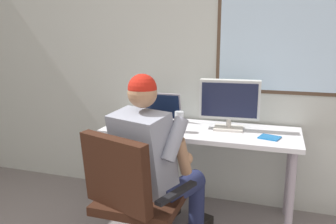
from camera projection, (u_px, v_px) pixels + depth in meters
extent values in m
cube|color=#B7BDB6|center=(207.00, 49.00, 2.94)|extent=(5.59, 0.06, 2.75)
cube|color=#4C3828|center=(284.00, 31.00, 2.68)|extent=(1.06, 0.01, 1.02)
cube|color=silver|center=(284.00, 31.00, 2.68)|extent=(1.00, 0.02, 0.96)
cylinder|color=#978E9A|center=(110.00, 175.00, 2.81)|extent=(0.05, 0.05, 0.72)
cylinder|color=#978E9A|center=(290.00, 200.00, 2.38)|extent=(0.05, 0.05, 0.72)
cylinder|color=#978E9A|center=(133.00, 156.00, 3.25)|extent=(0.05, 0.05, 0.72)
cylinder|color=#978E9A|center=(289.00, 175.00, 2.81)|extent=(0.05, 0.05, 0.72)
cube|color=silver|center=(201.00, 131.00, 2.73)|extent=(1.55, 0.60, 0.03)
cube|color=black|center=(142.00, 199.00, 2.26)|extent=(0.53, 0.53, 0.06)
cube|color=black|center=(115.00, 174.00, 2.03)|extent=(0.51, 0.27, 0.46)
cube|color=black|center=(177.00, 193.00, 2.07)|extent=(0.17, 0.37, 0.02)
cube|color=black|center=(112.00, 171.00, 2.41)|extent=(0.17, 0.37, 0.02)
cylinder|color=#21274D|center=(181.00, 189.00, 2.35)|extent=(0.28, 0.44, 0.15)
cylinder|color=#21274D|center=(196.00, 207.00, 2.56)|extent=(0.12, 0.12, 0.45)
cylinder|color=#21274D|center=(146.00, 177.00, 2.54)|extent=(0.28, 0.44, 0.15)
cylinder|color=#21274D|center=(163.00, 195.00, 2.75)|extent=(0.12, 0.12, 0.45)
cube|color=black|center=(168.00, 212.00, 2.83)|extent=(0.17, 0.26, 0.08)
cube|color=gray|center=(143.00, 154.00, 2.23)|extent=(0.46, 0.42, 0.59)
sphere|color=#A27655|center=(142.00, 93.00, 2.14)|extent=(0.19, 0.19, 0.19)
sphere|color=#B21D13|center=(142.00, 88.00, 2.13)|extent=(0.19, 0.19, 0.19)
cylinder|color=gray|center=(175.00, 139.00, 2.11)|extent=(0.16, 0.24, 0.28)
cylinder|color=#A27655|center=(183.00, 156.00, 2.21)|extent=(0.12, 0.18, 0.27)
sphere|color=#A27655|center=(186.00, 159.00, 2.24)|extent=(0.09, 0.09, 0.09)
cylinder|color=gray|center=(124.00, 128.00, 2.37)|extent=(0.15, 0.21, 0.29)
cylinder|color=#A27655|center=(138.00, 130.00, 2.49)|extent=(0.13, 0.20, 0.27)
sphere|color=#A27655|center=(146.00, 119.00, 2.54)|extent=(0.09, 0.09, 0.09)
cube|color=beige|center=(229.00, 128.00, 2.71)|extent=(0.24, 0.20, 0.02)
cylinder|color=beige|center=(229.00, 123.00, 2.70)|extent=(0.04, 0.04, 0.08)
cube|color=silver|center=(230.00, 99.00, 2.66)|extent=(0.47, 0.13, 0.31)
cube|color=#191E38|center=(229.00, 100.00, 2.61)|extent=(0.43, 0.04, 0.27)
cube|color=gray|center=(156.00, 124.00, 2.86)|extent=(0.35, 0.26, 0.02)
cube|color=black|center=(156.00, 122.00, 2.86)|extent=(0.32, 0.23, 0.00)
cube|color=gray|center=(162.00, 106.00, 2.99)|extent=(0.35, 0.09, 0.24)
cube|color=#0F1933|center=(162.00, 106.00, 2.98)|extent=(0.32, 0.07, 0.21)
cylinder|color=silver|center=(179.00, 131.00, 2.65)|extent=(0.06, 0.06, 0.00)
cylinder|color=silver|center=(179.00, 126.00, 2.64)|extent=(0.01, 0.01, 0.08)
cylinder|color=silver|center=(179.00, 117.00, 2.62)|extent=(0.07, 0.07, 0.08)
cylinder|color=#5E0B15|center=(179.00, 119.00, 2.63)|extent=(0.06, 0.06, 0.04)
cube|color=#1665B3|center=(270.00, 137.00, 2.48)|extent=(0.17, 0.16, 0.01)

